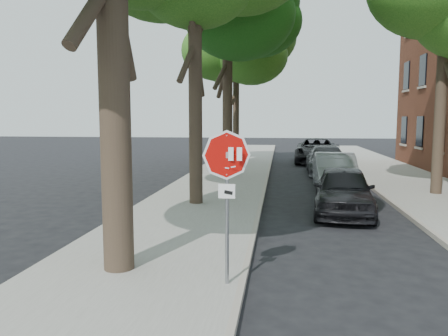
{
  "coord_description": "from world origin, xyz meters",
  "views": [
    {
      "loc": [
        0.17,
        -7.11,
        2.91
      ],
      "look_at": [
        -0.81,
        0.45,
        2.05
      ],
      "focal_mm": 35.0,
      "sensor_mm": 36.0,
      "label": 1
    }
  ],
  "objects_px": {
    "stop_sign": "(227,177)",
    "tree_mid_b": "(227,11)",
    "car_d": "(317,151)",
    "car_c": "(327,160)",
    "car_b": "(335,171)",
    "tree_far": "(236,51)",
    "car_a": "(343,190)"
  },
  "relations": [
    {
      "from": "car_d",
      "to": "car_c",
      "type": "bearing_deg",
      "value": -85.15
    },
    {
      "from": "car_a",
      "to": "car_d",
      "type": "relative_size",
      "value": 0.73
    },
    {
      "from": "car_c",
      "to": "car_d",
      "type": "distance_m",
      "value": 5.77
    },
    {
      "from": "car_a",
      "to": "car_d",
      "type": "bearing_deg",
      "value": 94.06
    },
    {
      "from": "tree_mid_b",
      "to": "car_c",
      "type": "distance_m",
      "value": 9.09
    },
    {
      "from": "car_a",
      "to": "tree_far",
      "type": "bearing_deg",
      "value": 113.87
    },
    {
      "from": "tree_far",
      "to": "car_a",
      "type": "relative_size",
      "value": 2.17
    },
    {
      "from": "tree_mid_b",
      "to": "tree_far",
      "type": "bearing_deg",
      "value": 92.44
    },
    {
      "from": "car_a",
      "to": "tree_mid_b",
      "type": "bearing_deg",
      "value": 126.2
    },
    {
      "from": "stop_sign",
      "to": "car_c",
      "type": "height_order",
      "value": "stop_sign"
    },
    {
      "from": "tree_mid_b",
      "to": "car_a",
      "type": "relative_size",
      "value": 2.41
    },
    {
      "from": "stop_sign",
      "to": "tree_far",
      "type": "bearing_deg",
      "value": 95.46
    },
    {
      "from": "stop_sign",
      "to": "car_a",
      "type": "height_order",
      "value": "stop_sign"
    },
    {
      "from": "tree_mid_b",
      "to": "car_a",
      "type": "bearing_deg",
      "value": -59.45
    },
    {
      "from": "tree_mid_b",
      "to": "car_b",
      "type": "xyz_separation_m",
      "value": [
        4.83,
        -2.95,
        -7.25
      ]
    },
    {
      "from": "stop_sign",
      "to": "car_d",
      "type": "bearing_deg",
      "value": 81.66
    },
    {
      "from": "tree_mid_b",
      "to": "car_b",
      "type": "distance_m",
      "value": 9.2
    },
    {
      "from": "car_b",
      "to": "car_c",
      "type": "xyz_separation_m",
      "value": [
        0.19,
        5.11,
        -0.01
      ]
    },
    {
      "from": "car_b",
      "to": "car_d",
      "type": "height_order",
      "value": "car_d"
    },
    {
      "from": "stop_sign",
      "to": "car_c",
      "type": "xyz_separation_m",
      "value": [
        3.3,
        16.31,
        -1.21
      ]
    },
    {
      "from": "car_a",
      "to": "car_d",
      "type": "height_order",
      "value": "car_d"
    },
    {
      "from": "car_b",
      "to": "car_c",
      "type": "relative_size",
      "value": 0.9
    },
    {
      "from": "car_a",
      "to": "car_c",
      "type": "distance_m",
      "value": 9.84
    },
    {
      "from": "stop_sign",
      "to": "tree_mid_b",
      "type": "distance_m",
      "value": 15.48
    },
    {
      "from": "stop_sign",
      "to": "car_b",
      "type": "bearing_deg",
      "value": 74.49
    },
    {
      "from": "tree_mid_b",
      "to": "car_a",
      "type": "height_order",
      "value": "tree_mid_b"
    },
    {
      "from": "tree_far",
      "to": "car_a",
      "type": "height_order",
      "value": "tree_far"
    },
    {
      "from": "car_c",
      "to": "car_d",
      "type": "xyz_separation_m",
      "value": [
        -0.06,
        5.77,
        0.08
      ]
    },
    {
      "from": "car_c",
      "to": "car_b",
      "type": "bearing_deg",
      "value": -90.78
    },
    {
      "from": "tree_far",
      "to": "car_b",
      "type": "height_order",
      "value": "tree_far"
    },
    {
      "from": "stop_sign",
      "to": "car_d",
      "type": "relative_size",
      "value": 0.45
    },
    {
      "from": "tree_far",
      "to": "car_a",
      "type": "xyz_separation_m",
      "value": [
        4.82,
        -14.66,
        -6.48
      ]
    }
  ]
}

